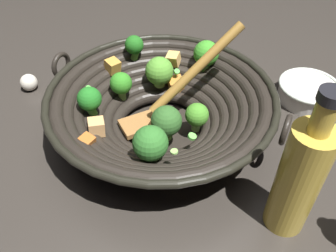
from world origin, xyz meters
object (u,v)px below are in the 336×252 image
at_px(garlic_bulb, 29,82).
at_px(wok, 161,106).
at_px(cooking_oil_bottle, 299,178).
at_px(prep_bowl, 307,90).

bearing_deg(garlic_bulb, wok, 46.87).
distance_m(wok, garlic_bulb, 0.34).
bearing_deg(garlic_bulb, cooking_oil_bottle, 37.21).
height_order(cooking_oil_bottle, prep_bowl, cooking_oil_bottle).
bearing_deg(prep_bowl, cooking_oil_bottle, -39.91).
relative_size(wok, garlic_bulb, 11.17).
distance_m(wok, prep_bowl, 0.34).
relative_size(cooking_oil_bottle, garlic_bulb, 6.72).
distance_m(prep_bowl, garlic_bulb, 0.62).
height_order(prep_bowl, garlic_bulb, prep_bowl).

